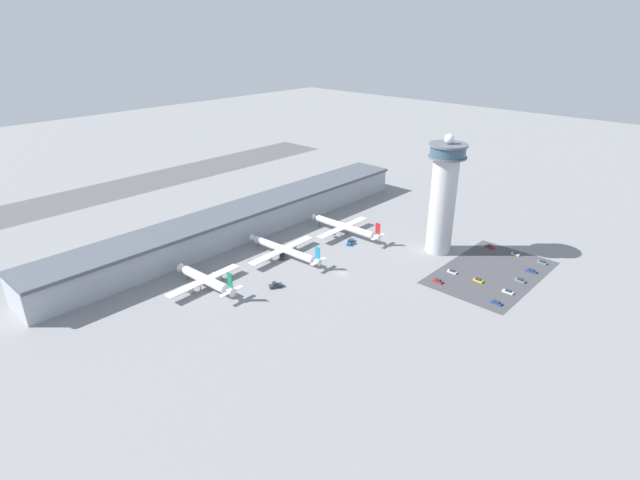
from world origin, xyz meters
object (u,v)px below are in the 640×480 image
Objects in this scene: service_truck_baggage at (282,256)px; car_green_van at (542,262)px; airplane_gate_charlie at (345,227)px; car_yellow_taxi at (520,280)px; airplane_gate_alpha at (205,280)px; control_tower at (443,195)px; car_white_wagon at (508,292)px; car_black_suv at (438,281)px; service_truck_fuel at (276,285)px; service_truck_catering at (350,242)px; airplane_gate_bravo at (284,250)px; car_blue_compact at (531,271)px; car_maroon_suv at (452,272)px; car_silver_sedan at (516,254)px; car_navy_sedan at (478,280)px; car_grey_coupe at (490,246)px; car_red_hatchback at (496,303)px.

service_truck_baggage is 125.81m from car_green_van.
airplane_gate_charlie reaches higher than car_yellow_taxi.
airplane_gate_charlie is at bearing -3.94° from airplane_gate_alpha.
control_tower is 13.46× the size of car_green_van.
airplane_gate_charlie is 92.91m from car_white_wagon.
service_truck_fuel is at bearing 136.40° from car_black_suv.
service_truck_catering is at bearing 118.31° from car_green_van.
airplane_gate_bravo is at bearing 112.82° from car_white_wagon.
car_yellow_taxi is at bearing -44.82° from airplane_gate_alpha.
car_blue_compact reaches higher than car_white_wagon.
car_blue_compact is 1.10× the size of car_green_van.
car_maroon_suv is 1.00× the size of car_black_suv.
car_yellow_taxi is at bearing -94.76° from control_tower.
service_truck_fuel is (21.02, -22.01, -3.13)m from airplane_gate_alpha.
airplane_gate_alpha reaches higher than car_silver_sedan.
car_white_wagon is at bearing -93.24° from car_navy_sedan.
airplane_gate_charlie reaches higher than service_truck_fuel.
car_navy_sedan is at bearing 86.76° from car_white_wagon.
control_tower reaches higher than airplane_gate_bravo.
airplane_gate_bravo is (44.75, -2.08, -0.14)m from airplane_gate_alpha.
control_tower reaches higher than car_silver_sedan.
service_truck_baggage is 1.66× the size of car_silver_sedan.
airplane_gate_alpha is 30.60m from service_truck_fuel.
airplane_gate_charlie reaches higher than service_truck_baggage.
car_maroon_suv is at bearing 133.99° from car_blue_compact.
car_yellow_taxi is 12.56m from car_blue_compact.
car_navy_sedan is at bearing -118.42° from control_tower.
control_tower is at bearing 140.53° from car_grey_coupe.
control_tower is 57.43m from car_green_van.
car_red_hatchback is (-12.83, -14.38, -0.06)m from car_navy_sedan.
car_yellow_taxi is 1.02× the size of car_maroon_suv.
car_yellow_taxi is (77.99, -76.37, -0.27)m from service_truck_fuel.
car_white_wagon is 29.65m from car_black_suv.
car_red_hatchback is at bearing -152.10° from car_grey_coupe.
car_yellow_taxi is at bearing -76.69° from service_truck_catering.
car_red_hatchback is at bearing -53.45° from airplane_gate_alpha.
service_truck_baggage reaches higher than service_truck_fuel.
airplane_gate_charlie is 67.23m from car_black_suv.
airplane_gate_alpha is 148.85m from car_blue_compact.
car_silver_sedan is at bearing -19.22° from car_maroon_suv.
control_tower is 45.08m from car_black_suv.
service_truck_fuel reaches higher than car_white_wagon.
car_black_suv is (28.50, -69.68, -3.26)m from airplane_gate_bravo.
airplane_gate_alpha is at bearing 138.57° from car_blue_compact.
car_silver_sedan is at bearing -88.48° from car_grey_coupe.
car_green_van is at bearing -50.14° from service_truck_baggage.
car_red_hatchback is at bearing -178.56° from car_yellow_taxi.
airplane_gate_alpha reaches higher than car_red_hatchback.
car_maroon_suv is 0.96× the size of car_white_wagon.
car_silver_sedan is at bearing 44.92° from car_blue_compact.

